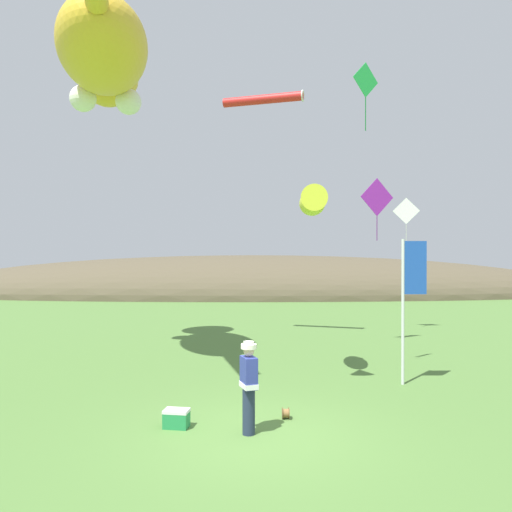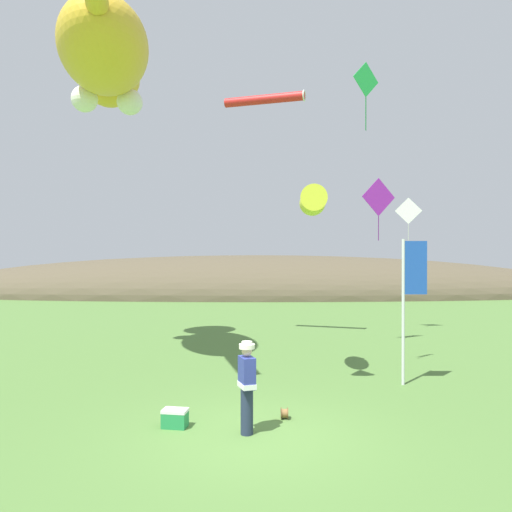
{
  "view_description": "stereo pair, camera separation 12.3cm",
  "coord_description": "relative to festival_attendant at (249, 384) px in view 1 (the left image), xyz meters",
  "views": [
    {
      "loc": [
        -0.12,
        -9.33,
        3.47
      ],
      "look_at": [
        0.0,
        4.0,
        3.38
      ],
      "focal_mm": 35.0,
      "sensor_mm": 36.0,
      "label": 1
    },
    {
      "loc": [
        -0.0,
        -9.33,
        3.47
      ],
      "look_at": [
        0.0,
        4.0,
        3.38
      ],
      "focal_mm": 35.0,
      "sensor_mm": 36.0,
      "label": 2
    }
  ],
  "objects": [
    {
      "name": "kite_tube_streamer",
      "position": [
        0.52,
        9.96,
        8.49
      ],
      "size": [
        3.19,
        1.34,
        0.44
      ],
      "color": "red"
    },
    {
      "name": "kite_diamond_green",
      "position": [
        3.14,
        4.0,
        7.16
      ],
      "size": [
        0.8,
        0.54,
        1.85
      ],
      "color": "green"
    },
    {
      "name": "kite_fish_windsock",
      "position": [
        1.71,
        3.98,
        3.88
      ],
      "size": [
        0.91,
        2.56,
        0.77
      ],
      "color": "yellow"
    },
    {
      "name": "ground_plane",
      "position": [
        0.17,
        -0.16,
        -0.95
      ],
      "size": [
        120.0,
        120.0,
        0.0
      ],
      "primitive_type": "plane",
      "color": "#517A38"
    },
    {
      "name": "kite_diamond_white",
      "position": [
        6.82,
        12.25,
        4.32
      ],
      "size": [
        1.13,
        0.24,
        2.05
      ],
      "color": "white"
    },
    {
      "name": "picnic_cooler",
      "position": [
        -1.44,
        0.38,
        -0.77
      ],
      "size": [
        0.54,
        0.4,
        0.36
      ],
      "color": "#268C4C",
      "rests_on": "ground"
    },
    {
      "name": "kite_diamond_violet",
      "position": [
        4.69,
        8.88,
        4.55
      ],
      "size": [
        1.33,
        0.49,
        2.31
      ],
      "color": "purple"
    },
    {
      "name": "festival_banner_pole",
      "position": [
        4.2,
        3.57,
        1.55
      ],
      "size": [
        0.66,
        0.08,
        3.82
      ],
      "color": "silver",
      "rests_on": "ground"
    },
    {
      "name": "distant_hill_ridge",
      "position": [
        0.17,
        32.12,
        -0.95
      ],
      "size": [
        56.2,
        13.55,
        6.52
      ],
      "color": "brown",
      "rests_on": "ground"
    },
    {
      "name": "kite_spool",
      "position": [
        0.77,
        0.88,
        -0.84
      ],
      "size": [
        0.15,
        0.24,
        0.24
      ],
      "color": "olive",
      "rests_on": "ground"
    },
    {
      "name": "festival_attendant",
      "position": [
        0.0,
        0.0,
        0.0
      ],
      "size": [
        0.38,
        0.48,
        1.77
      ],
      "color": "#232D47",
      "rests_on": "ground"
    },
    {
      "name": "kite_giant_cat",
      "position": [
        -4.65,
        6.5,
        8.75
      ],
      "size": [
        3.82,
        9.42,
        2.91
      ],
      "color": "gold"
    }
  ]
}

